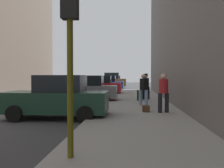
{
  "coord_description": "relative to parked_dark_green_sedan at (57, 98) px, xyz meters",
  "views": [
    {
      "loc": [
        5.69,
        -10.05,
        1.75
      ],
      "look_at": [
        4.54,
        4.61,
        1.28
      ],
      "focal_mm": 40.0,
      "sensor_mm": 36.0,
      "label": 1
    }
  ],
  "objects": [
    {
      "name": "parked_red_hatchback",
      "position": [
        -0.0,
        13.49,
        0.0
      ],
      "size": [
        4.24,
        2.13,
        1.79
      ],
      "color": "#B2191E",
      "rests_on": "ground_plane"
    },
    {
      "name": "parked_blue_sedan",
      "position": [
        -0.0,
        19.97,
        0.0
      ],
      "size": [
        4.21,
        2.09,
        1.79
      ],
      "color": "navy",
      "rests_on": "ground_plane"
    },
    {
      "name": "pedestrian_in_red_jacket",
      "position": [
        4.45,
        1.01,
        0.26
      ],
      "size": [
        0.53,
        0.49,
        1.71
      ],
      "color": "black",
      "rests_on": "sidewalk"
    },
    {
      "name": "traffic_light",
      "position": [
        1.85,
        -5.27,
        1.91
      ],
      "size": [
        0.32,
        0.32,
        3.6
      ],
      "color": "#514C0F",
      "rests_on": "sidewalk"
    },
    {
      "name": "parked_bronze_suv",
      "position": [
        -0.0,
        26.46,
        0.18
      ],
      "size": [
        4.64,
        2.13,
        2.25
      ],
      "color": "brown",
      "rests_on": "ground_plane"
    },
    {
      "name": "fire_hydrant",
      "position": [
        1.8,
        6.02,
        -0.35
      ],
      "size": [
        0.42,
        0.22,
        0.7
      ],
      "color": "red",
      "rests_on": "sidewalk"
    },
    {
      "name": "parked_silver_sedan",
      "position": [
        -0.0,
        32.59,
        0.0
      ],
      "size": [
        4.26,
        2.18,
        1.79
      ],
      "color": "#B7BABF",
      "rests_on": "ground_plane"
    },
    {
      "name": "pedestrian_in_jeans",
      "position": [
        3.69,
        3.6,
        0.26
      ],
      "size": [
        0.53,
        0.49,
        1.71
      ],
      "color": "#728CB2",
      "rests_on": "sidewalk"
    },
    {
      "name": "pedestrian_with_fedora",
      "position": [
        4.05,
        7.34,
        0.29
      ],
      "size": [
        0.52,
        0.44,
        1.78
      ],
      "color": "black",
      "rests_on": "sidewalk"
    },
    {
      "name": "rolling_suitcase",
      "position": [
        3.61,
        6.6,
        -0.36
      ],
      "size": [
        0.42,
        0.59,
        1.04
      ],
      "color": "black",
      "rests_on": "sidewalk"
    },
    {
      "name": "parked_dark_green_sedan",
      "position": [
        0.0,
        0.0,
        0.0
      ],
      "size": [
        4.2,
        2.07,
        1.79
      ],
      "color": "#193828",
      "rests_on": "ground_plane"
    },
    {
      "name": "sidewalk",
      "position": [
        3.35,
        0.0,
        -0.77
      ],
      "size": [
        4.0,
        40.0,
        0.15
      ],
      "primitive_type": "cube",
      "color": "gray",
      "rests_on": "ground_plane"
    },
    {
      "name": "duffel_bag",
      "position": [
        3.7,
        1.24,
        -0.56
      ],
      "size": [
        0.32,
        0.44,
        0.28
      ],
      "color": "#472D19",
      "rests_on": "sidewalk"
    },
    {
      "name": "parked_gray_coupe",
      "position": [
        -0.0,
        6.63,
        0.0
      ],
      "size": [
        4.23,
        2.12,
        1.79
      ],
      "color": "slate",
      "rests_on": "ground_plane"
    }
  ]
}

